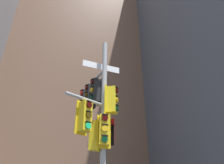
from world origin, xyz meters
name	(u,v)px	position (x,y,z in m)	size (l,w,h in m)	color
building_tower_right	(221,30)	(14.56, 7.04, 17.52)	(15.04, 15.04, 35.05)	#4C5460
building_mid_block	(83,55)	(0.95, 20.61, 20.93)	(17.27, 17.27, 41.86)	brown
signal_pole_assembly	(97,113)	(-0.19, 0.37, 4.43)	(2.21, 3.06, 7.46)	#9EA0A3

